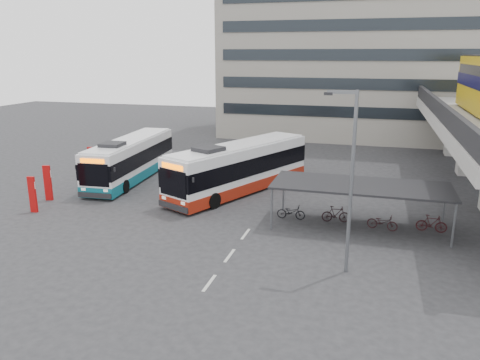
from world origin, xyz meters
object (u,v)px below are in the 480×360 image
(pedestrian, at_px, (211,198))
(lamp_post, at_px, (350,172))
(bus_main, at_px, (240,168))
(bus_teal, at_px, (131,159))

(pedestrian, distance_m, lamp_post, 11.81)
(bus_main, relative_size, bus_teal, 1.06)
(bus_teal, bearing_deg, bus_main, -9.88)
(bus_teal, relative_size, lamp_post, 1.45)
(pedestrian, bearing_deg, lamp_post, -92.56)
(bus_teal, xyz_separation_m, pedestrian, (8.63, -5.39, -0.88))
(bus_main, height_order, pedestrian, bus_main)
(bus_teal, bearing_deg, pedestrian, -36.01)
(bus_main, distance_m, bus_teal, 9.32)
(bus_teal, distance_m, pedestrian, 10.22)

